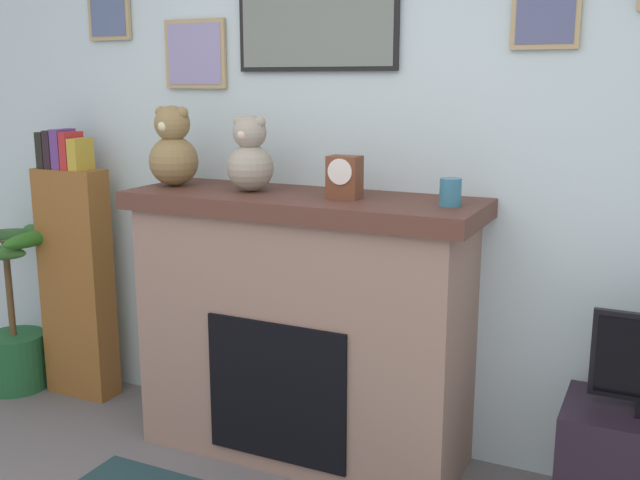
% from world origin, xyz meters
% --- Properties ---
extents(back_wall, '(5.20, 0.15, 2.60)m').
position_xyz_m(back_wall, '(-0.00, 2.00, 1.31)').
color(back_wall, silver).
rests_on(back_wall, ground_plane).
extents(fireplace, '(1.58, 0.57, 1.21)m').
position_xyz_m(fireplace, '(-0.26, 1.68, 0.61)').
color(fireplace, '#8F705E').
rests_on(fireplace, ground_plane).
extents(bookshelf, '(0.39, 0.16, 1.45)m').
position_xyz_m(bookshelf, '(-1.66, 1.74, 0.68)').
color(bookshelf, brown).
rests_on(bookshelf, ground_plane).
extents(potted_plant, '(0.54, 0.53, 1.00)m').
position_xyz_m(potted_plant, '(-2.04, 1.64, 0.37)').
color(potted_plant, '#1E592D').
rests_on(potted_plant, ground_plane).
extents(candle_jar, '(0.09, 0.09, 0.11)m').
position_xyz_m(candle_jar, '(0.40, 1.66, 1.26)').
color(candle_jar, teal).
rests_on(candle_jar, fireplace).
extents(mantel_clock, '(0.13, 0.10, 0.18)m').
position_xyz_m(mantel_clock, '(-0.05, 1.66, 1.30)').
color(mantel_clock, brown).
rests_on(mantel_clock, fireplace).
extents(teddy_bear_tan, '(0.23, 0.23, 0.37)m').
position_xyz_m(teddy_bear_tan, '(-0.92, 1.66, 1.38)').
color(teddy_bear_tan, olive).
rests_on(teddy_bear_tan, fireplace).
extents(teddy_bear_brown, '(0.21, 0.21, 0.34)m').
position_xyz_m(teddy_bear_brown, '(-0.51, 1.66, 1.36)').
color(teddy_bear_brown, '#9D9580').
rests_on(teddy_bear_brown, fireplace).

